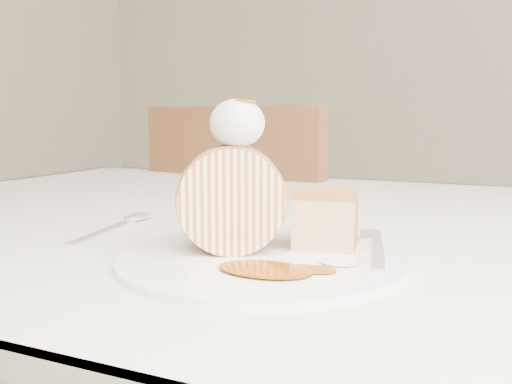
% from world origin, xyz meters
% --- Properties ---
extents(table, '(1.40, 0.90, 0.75)m').
position_xyz_m(table, '(0.00, 0.20, 0.66)').
color(table, beige).
rests_on(table, ground).
extents(chair_far, '(0.47, 0.47, 0.89)m').
position_xyz_m(chair_far, '(-0.32, 0.70, 0.51)').
color(chair_far, brown).
rests_on(chair_far, ground).
extents(plate, '(0.30, 0.30, 0.01)m').
position_xyz_m(plate, '(0.01, -0.02, 0.75)').
color(plate, white).
rests_on(plate, table).
extents(roulade_slice, '(0.11, 0.09, 0.09)m').
position_xyz_m(roulade_slice, '(-0.02, -0.01, 0.80)').
color(roulade_slice, beige).
rests_on(roulade_slice, plate).
extents(cake_chunk, '(0.07, 0.06, 0.05)m').
position_xyz_m(cake_chunk, '(0.05, 0.04, 0.78)').
color(cake_chunk, '#AE7642').
rests_on(cake_chunk, plate).
extents(whipped_cream, '(0.05, 0.05, 0.04)m').
position_xyz_m(whipped_cream, '(-0.01, -0.01, 0.87)').
color(whipped_cream, white).
rests_on(whipped_cream, roulade_slice).
extents(caramel_drizzle, '(0.02, 0.02, 0.01)m').
position_xyz_m(caramel_drizzle, '(-0.01, -0.01, 0.90)').
color(caramel_drizzle, '#793505').
rests_on(caramel_drizzle, whipped_cream).
extents(caramel_pool, '(0.09, 0.07, 0.00)m').
position_xyz_m(caramel_pool, '(0.03, -0.06, 0.76)').
color(caramel_pool, '#793505').
rests_on(caramel_pool, plate).
extents(fork, '(0.06, 0.15, 0.00)m').
position_xyz_m(fork, '(0.11, 0.02, 0.76)').
color(fork, silver).
rests_on(fork, plate).
extents(spoon, '(0.05, 0.17, 0.00)m').
position_xyz_m(spoon, '(-0.20, 0.02, 0.75)').
color(spoon, silver).
rests_on(spoon, table).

